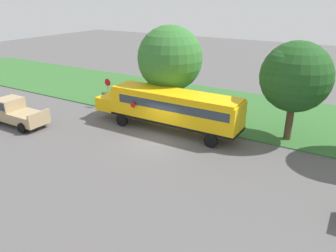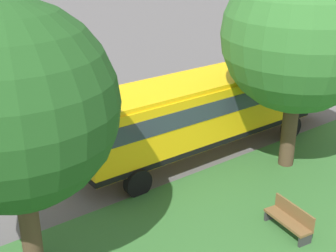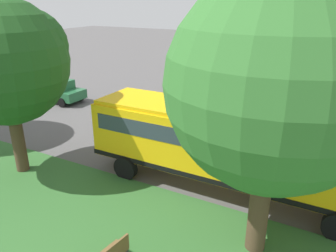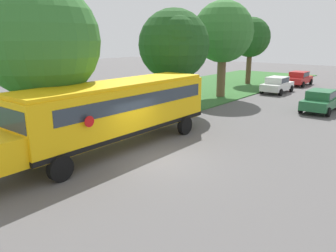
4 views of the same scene
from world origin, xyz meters
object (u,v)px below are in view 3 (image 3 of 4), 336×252
(car_green_nearest, at_px, (56,89))
(oak_tree_beside_bus, at_px, (276,81))
(oak_tree_roadside_mid, at_px, (9,60))
(school_bus, at_px, (231,144))

(car_green_nearest, relative_size, oak_tree_beside_bus, 0.57)
(car_green_nearest, relative_size, oak_tree_roadside_mid, 0.61)
(oak_tree_roadside_mid, bearing_deg, car_green_nearest, 39.35)
(car_green_nearest, distance_m, oak_tree_roadside_mid, 11.30)
(school_bus, relative_size, oak_tree_roadside_mid, 1.73)
(school_bus, bearing_deg, car_green_nearest, 69.70)
(oak_tree_beside_bus, bearing_deg, car_green_nearest, 63.64)
(oak_tree_beside_bus, height_order, oak_tree_roadside_mid, oak_tree_beside_bus)
(car_green_nearest, xyz_separation_m, oak_tree_roadside_mid, (-8.19, -6.72, 3.92))
(car_green_nearest, xyz_separation_m, oak_tree_beside_bus, (-8.26, -16.67, 4.22))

